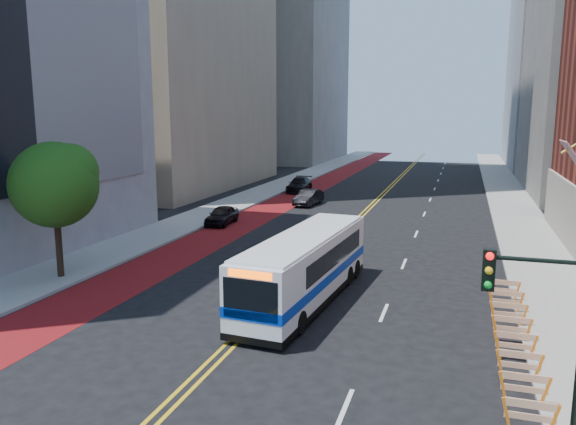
% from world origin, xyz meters
% --- Properties ---
extents(ground, '(160.00, 160.00, 0.00)m').
position_xyz_m(ground, '(0.00, 0.00, 0.00)').
color(ground, black).
rests_on(ground, ground).
extents(sidewalk_left, '(4.00, 140.00, 0.15)m').
position_xyz_m(sidewalk_left, '(-12.00, 30.00, 0.07)').
color(sidewalk_left, gray).
rests_on(sidewalk_left, ground).
extents(sidewalk_right, '(4.00, 140.00, 0.15)m').
position_xyz_m(sidewalk_right, '(12.00, 30.00, 0.07)').
color(sidewalk_right, gray).
rests_on(sidewalk_right, ground).
extents(bus_lane_paint, '(3.60, 140.00, 0.01)m').
position_xyz_m(bus_lane_paint, '(-8.10, 30.00, 0.00)').
color(bus_lane_paint, maroon).
rests_on(bus_lane_paint, ground).
extents(center_line_inner, '(0.14, 140.00, 0.01)m').
position_xyz_m(center_line_inner, '(-0.18, 30.00, 0.00)').
color(center_line_inner, gold).
rests_on(center_line_inner, ground).
extents(center_line_outer, '(0.14, 140.00, 0.01)m').
position_xyz_m(center_line_outer, '(0.18, 30.00, 0.00)').
color(center_line_outer, gold).
rests_on(center_line_outer, ground).
extents(lane_dashes, '(0.14, 98.20, 0.01)m').
position_xyz_m(lane_dashes, '(4.80, 38.00, 0.01)').
color(lane_dashes, silver).
rests_on(lane_dashes, ground).
extents(construction_barriers, '(1.42, 10.91, 1.00)m').
position_xyz_m(construction_barriers, '(9.60, 3.42, 0.68)').
color(construction_barriers, orange).
rests_on(construction_barriers, ground).
extents(street_tree, '(4.20, 4.20, 6.70)m').
position_xyz_m(street_tree, '(-11.24, 6.04, 4.91)').
color(street_tree, black).
rests_on(street_tree, sidewalk_left).
extents(traffic_signal, '(2.21, 0.34, 5.07)m').
position_xyz_m(traffic_signal, '(9.41, -3.51, 3.72)').
color(traffic_signal, black).
rests_on(traffic_signal, sidewalk_right).
extents(transit_bus, '(3.28, 11.16, 3.03)m').
position_xyz_m(transit_bus, '(1.29, 6.46, 1.58)').
color(transit_bus, white).
rests_on(transit_bus, ground).
extents(car_a, '(1.85, 4.08, 1.36)m').
position_xyz_m(car_a, '(-9.30, 21.20, 0.68)').
color(car_a, black).
rests_on(car_a, ground).
extents(car_b, '(1.90, 4.37, 1.40)m').
position_xyz_m(car_b, '(-5.46, 31.53, 0.70)').
color(car_b, black).
rests_on(car_b, ground).
extents(car_c, '(2.43, 5.19, 1.47)m').
position_xyz_m(car_c, '(-8.63, 39.52, 0.73)').
color(car_c, black).
rests_on(car_c, ground).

